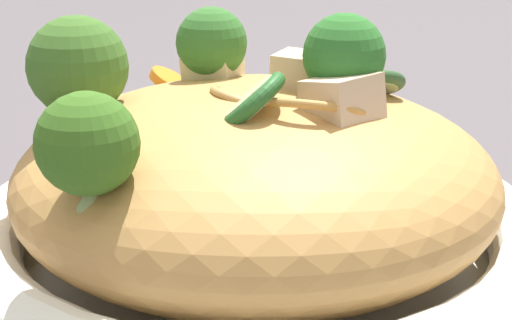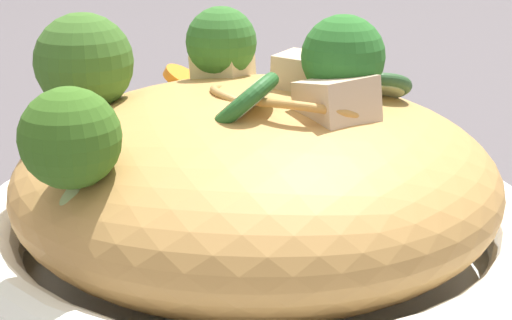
# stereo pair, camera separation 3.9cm
# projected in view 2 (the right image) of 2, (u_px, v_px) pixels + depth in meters

# --- Properties ---
(ground_plane) EXTENTS (3.00, 3.00, 0.00)m
(ground_plane) POSITION_uv_depth(u_px,v_px,m) (256.00, 287.00, 0.41)
(ground_plane) COLOR #514B50
(serving_bowl) EXTENTS (0.30, 0.30, 0.05)m
(serving_bowl) POSITION_uv_depth(u_px,v_px,m) (256.00, 243.00, 0.41)
(serving_bowl) COLOR white
(serving_bowl) RESTS_ON ground_plane
(noodle_heap) EXTENTS (0.25, 0.25, 0.10)m
(noodle_heap) POSITION_uv_depth(u_px,v_px,m) (256.00, 177.00, 0.39)
(noodle_heap) COLOR tan
(noodle_heap) RESTS_ON serving_bowl
(broccoli_florets) EXTENTS (0.19, 0.19, 0.07)m
(broccoli_florets) POSITION_uv_depth(u_px,v_px,m) (148.00, 75.00, 0.38)
(broccoli_florets) COLOR #95AD73
(broccoli_florets) RESTS_ON serving_bowl
(carrot_coins) EXTENTS (0.11, 0.18, 0.04)m
(carrot_coins) POSITION_uv_depth(u_px,v_px,m) (222.00, 91.00, 0.41)
(carrot_coins) COLOR orange
(carrot_coins) RESTS_ON serving_bowl
(zucchini_slices) EXTENTS (0.09, 0.12, 0.03)m
(zucchini_slices) POSITION_uv_depth(u_px,v_px,m) (317.00, 94.00, 0.38)
(zucchini_slices) COLOR beige
(zucchini_slices) RESTS_ON serving_bowl
(chicken_chunks) EXTENTS (0.12, 0.08, 0.03)m
(chicken_chunks) POSITION_uv_depth(u_px,v_px,m) (289.00, 84.00, 0.38)
(chicken_chunks) COLOR beige
(chicken_chunks) RESTS_ON serving_bowl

